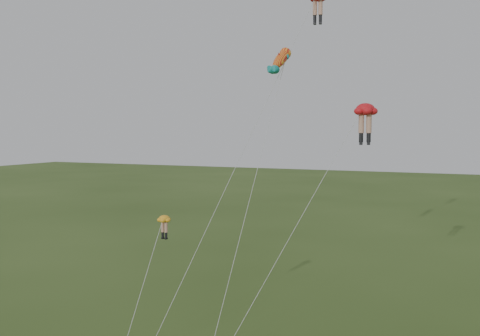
% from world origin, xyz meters
% --- Properties ---
extents(legs_kite_red_high, '(7.11, 15.80, 24.53)m').
position_xyz_m(legs_kite_red_high, '(3.84, 12.48, 23.57)').
color(legs_kite_red_high, red).
rests_on(legs_kite_red_high, ground).
extents(legs_kite_red_mid, '(7.55, 9.94, 15.47)m').
position_xyz_m(legs_kite_red_mid, '(8.73, 7.29, 14.69)').
color(legs_kite_red_mid, red).
rests_on(legs_kite_red_mid, ground).
extents(legs_kite_yellow, '(1.03, 5.27, 8.16)m').
position_xyz_m(legs_kite_yellow, '(-2.72, 0.14, 7.43)').
color(legs_kite_yellow, '#FFAD20').
rests_on(legs_kite_yellow, ground).
extents(fish_kite, '(1.26, 12.65, 20.08)m').
position_xyz_m(fish_kite, '(2.29, 8.76, 18.80)').
color(fish_kite, '#FFA120').
rests_on(fish_kite, ground).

